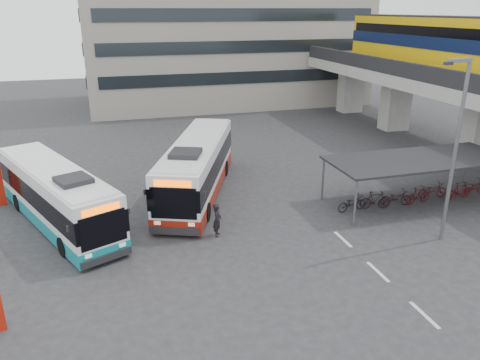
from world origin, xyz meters
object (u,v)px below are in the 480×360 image
object	(u,v)px
bus_teal	(56,196)
pedestrian	(217,220)
lamp_post	(455,142)
bus_main	(197,167)

from	to	relation	value
bus_teal	pedestrian	size ratio (longest dim) A/B	6.63
lamp_post	bus_teal	bearing A→B (deg)	150.53
pedestrian	lamp_post	bearing A→B (deg)	-89.07
bus_main	pedestrian	bearing A→B (deg)	-69.83
pedestrian	lamp_post	world-z (taller)	lamp_post
bus_teal	bus_main	bearing A→B (deg)	-8.53
bus_main	bus_teal	distance (m)	7.78
bus_main	bus_teal	xyz separation A→B (m)	(-7.50, -2.06, -0.11)
pedestrian	lamp_post	distance (m)	11.13
pedestrian	bus_main	bearing A→B (deg)	17.36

